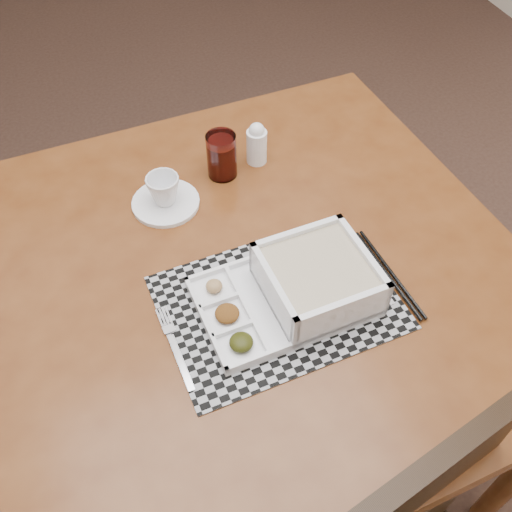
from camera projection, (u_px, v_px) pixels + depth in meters
The scene contains 11 objects.
floor at pixel (151, 271), 2.17m from camera, with size 5.00×5.00×0.00m, color #301E18.
dining_table at pixel (254, 288), 1.22m from camera, with size 1.13×1.13×0.80m.
placemat at pixel (278, 302), 1.09m from camera, with size 0.44×0.32×0.00m, color #97979E.
serving_tray at pixel (308, 285), 1.07m from camera, with size 0.34×0.24×0.09m.
fork at pixel (175, 345), 1.02m from camera, with size 0.03×0.19×0.00m.
spoon at pixel (357, 254), 1.16m from camera, with size 0.04×0.18×0.01m.
chopsticks at pixel (389, 273), 1.13m from camera, with size 0.03×0.24×0.01m.
saucer at pixel (166, 203), 1.26m from camera, with size 0.15×0.15×0.01m, color white.
cup at pixel (164, 190), 1.23m from camera, with size 0.07×0.07×0.07m, color white.
juice_glass at pixel (222, 157), 1.29m from camera, with size 0.07×0.07×0.11m.
creamer_bottle at pixel (257, 144), 1.32m from camera, with size 0.05×0.05×0.11m.
Camera 1 is at (-0.08, -1.42, 1.69)m, focal length 40.00 mm.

